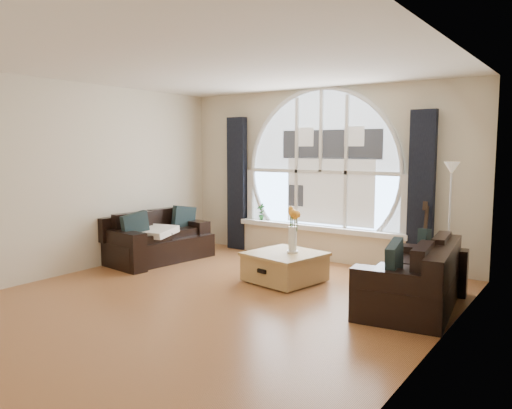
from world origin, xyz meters
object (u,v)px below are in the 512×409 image
floor_lamp (449,224)px  vase_flowers (293,224)px  sofa_left (159,235)px  coffee_chest (285,266)px  sofa_right (414,272)px  potted_plant (261,212)px  guitar (426,239)px

floor_lamp → vase_flowers: bearing=-148.9°
sofa_left → coffee_chest: bearing=8.8°
vase_flowers → floor_lamp: 2.02m
vase_flowers → sofa_left: bearing=-177.5°
sofa_left → vase_flowers: (2.38, 0.10, 0.38)m
sofa_left → sofa_right: 4.05m
sofa_right → vase_flowers: (-1.66, 0.16, 0.38)m
sofa_left → potted_plant: 1.78m
potted_plant → floor_lamp: bearing=-6.0°
coffee_chest → vase_flowers: vase_flowers is taller
sofa_left → vase_flowers: 2.42m
sofa_right → vase_flowers: vase_flowers is taller
coffee_chest → sofa_right: bearing=7.5°
guitar → sofa_right: bearing=-83.3°
vase_flowers → potted_plant: (-1.44, 1.38, -0.09)m
sofa_right → coffee_chest: sofa_right is taller
coffee_chest → floor_lamp: size_ratio=0.55×
coffee_chest → potted_plant: 2.03m
sofa_right → floor_lamp: floor_lamp is taller
coffee_chest → potted_plant: size_ratio=3.13×
vase_flowers → coffee_chest: bearing=-144.9°
sofa_left → coffee_chest: size_ratio=1.86×
sofa_right → guitar: size_ratio=1.55×
sofa_left → floor_lamp: bearing=23.2°
sofa_right → guitar: (-0.28, 1.42, 0.13)m
vase_flowers → floor_lamp: (1.73, 1.04, 0.02)m
vase_flowers → guitar: vase_flowers is taller
coffee_chest → vase_flowers: size_ratio=1.26×
sofa_left → coffee_chest: (2.30, 0.05, -0.18)m
floor_lamp → potted_plant: bearing=174.0°
sofa_right → coffee_chest: (-1.75, 0.10, -0.18)m
coffee_chest → potted_plant: bearing=144.2°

